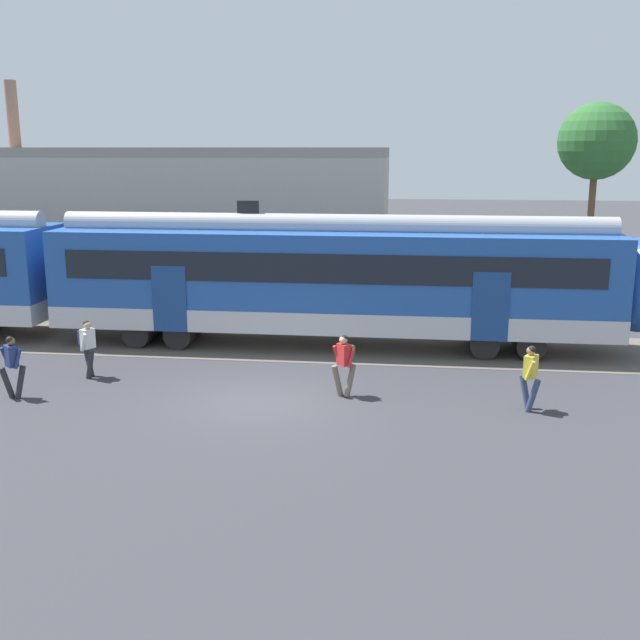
% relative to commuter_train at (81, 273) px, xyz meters
% --- Properties ---
extents(ground_plane, '(160.00, 160.00, 0.00)m').
position_rel_commuter_train_xyz_m(ground_plane, '(7.27, -5.85, -2.25)').
color(ground_plane, '#38383D').
extents(track_bed, '(80.00, 4.40, 0.01)m').
position_rel_commuter_train_xyz_m(track_bed, '(-2.48, 0.00, -2.25)').
color(track_bed, '#605951').
rests_on(track_bed, ground).
extents(commuter_train, '(38.05, 3.07, 4.73)m').
position_rel_commuter_train_xyz_m(commuter_train, '(0.00, 0.00, 0.00)').
color(commuter_train, silver).
rests_on(commuter_train, ground).
extents(pedestrian_navy, '(0.67, 0.46, 1.67)m').
position_rel_commuter_train_xyz_m(pedestrian_navy, '(0.89, -6.31, -1.29)').
color(pedestrian_navy, '#28282D').
rests_on(pedestrian_navy, ground).
extents(pedestrian_white, '(0.57, 0.65, 1.67)m').
position_rel_commuter_train_xyz_m(pedestrian_white, '(2.07, -4.34, -1.26)').
color(pedestrian_white, '#28282D').
rests_on(pedestrian_white, ground).
extents(pedestrian_red, '(0.70, 0.51, 1.67)m').
position_rel_commuter_train_xyz_m(pedestrian_red, '(9.42, -5.10, -1.26)').
color(pedestrian_red, '#6B6051').
rests_on(pedestrian_red, ground).
extents(pedestrian_yellow, '(0.52, 0.67, 1.67)m').
position_rel_commuter_train_xyz_m(pedestrian_yellow, '(14.06, -5.64, -1.29)').
color(pedestrian_yellow, navy).
rests_on(pedestrian_yellow, ground).
extents(background_building, '(20.09, 5.00, 9.20)m').
position_rel_commuter_train_xyz_m(background_building, '(-0.06, 7.60, 0.95)').
color(background_building, '#B2A899').
rests_on(background_building, ground).
extents(street_tree_right, '(3.55, 3.55, 8.46)m').
position_rel_commuter_train_xyz_m(street_tree_right, '(19.47, 13.13, 4.39)').
color(street_tree_right, brown).
rests_on(street_tree_right, ground).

